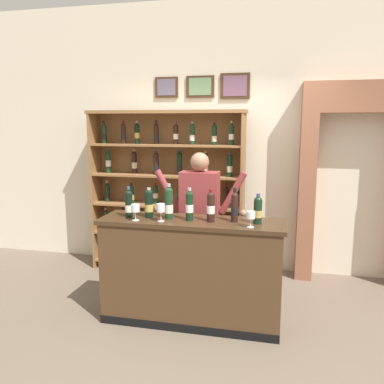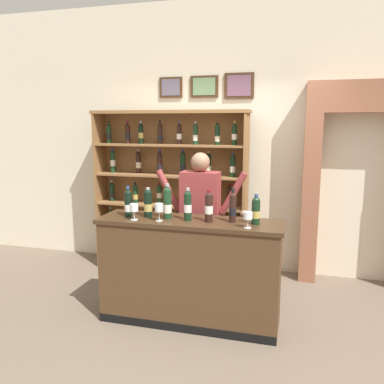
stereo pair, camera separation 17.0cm
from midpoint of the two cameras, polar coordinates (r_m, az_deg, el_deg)
ground_plane at (r=4.09m, az=0.93°, el=-18.29°), size 14.00×14.00×0.02m
back_wall at (r=5.25m, az=4.79°, el=7.71°), size 12.00×0.19×3.45m
wine_shelf at (r=5.13m, az=-4.51°, el=0.54°), size 2.01×0.36×2.07m
archway_doorway at (r=5.15m, az=21.47°, el=2.81°), size 1.31×0.45×2.39m
tasting_counter at (r=3.91m, az=-1.35°, el=-11.31°), size 1.76×0.50×1.02m
shopkeeper at (r=4.25m, az=-0.05°, el=-2.69°), size 1.02×0.22×1.62m
tasting_bottle_rosso at (r=3.90m, az=-10.29°, el=-1.65°), size 0.07×0.07×0.30m
tasting_bottle_prosecco at (r=3.85m, az=-7.45°, el=-1.61°), size 0.08×0.08×0.29m
tasting_bottle_grappa at (r=3.78m, az=-4.62°, el=-1.56°), size 0.08×0.08×0.34m
tasting_bottle_chianti at (r=3.70m, az=-1.68°, el=-1.90°), size 0.07×0.07×0.31m
tasting_bottle_brunello at (r=3.66m, az=1.38°, el=-2.06°), size 0.07×0.07×0.30m
tasting_bottle_bianco at (r=3.66m, az=4.80°, el=-2.09°), size 0.07×0.07×0.32m
tasting_bottle_vin_santo at (r=3.62m, az=8.09°, el=-2.53°), size 0.08×0.08×0.28m
wine_glass_center at (r=3.69m, az=-5.82°, el=-2.36°), size 0.08×0.08×0.17m
wine_glass_spare at (r=3.49m, az=7.03°, el=-3.42°), size 0.08×0.08×0.14m
wine_glass_left at (r=3.75m, az=-9.41°, el=-2.37°), size 0.08×0.08×0.15m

